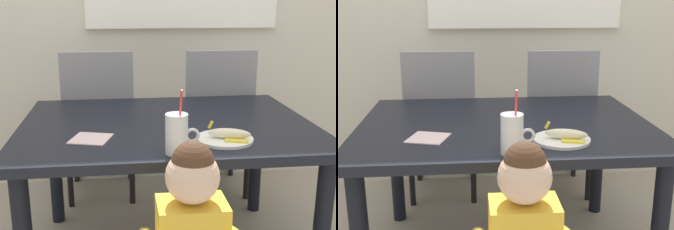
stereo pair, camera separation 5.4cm
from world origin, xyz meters
TOP-DOWN VIEW (x-y plane):
  - dining_table at (0.00, 0.00)m, footprint 1.33×1.00m
  - dining_chair_left at (-0.34, 0.70)m, footprint 0.44×0.45m
  - dining_chair_right at (0.39, 0.68)m, footprint 0.44×0.44m
  - milk_cup at (-0.01, -0.42)m, footprint 0.13×0.09m
  - snack_plate at (0.20, -0.29)m, footprint 0.23×0.23m
  - peeled_banana at (0.22, -0.31)m, footprint 0.18×0.13m
  - paper_napkin at (-0.33, -0.21)m, footprint 0.19×0.19m

SIDE VIEW (x-z plane):
  - dining_chair_left at x=-0.34m, z-range 0.06..1.02m
  - dining_chair_right at x=0.39m, z-range 0.06..1.02m
  - dining_table at x=0.00m, z-range 0.26..0.96m
  - paper_napkin at x=-0.33m, z-range 0.70..0.70m
  - snack_plate at x=0.20m, z-range 0.70..0.71m
  - peeled_banana at x=0.22m, z-range 0.70..0.77m
  - milk_cup at x=-0.01m, z-range 0.64..0.89m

